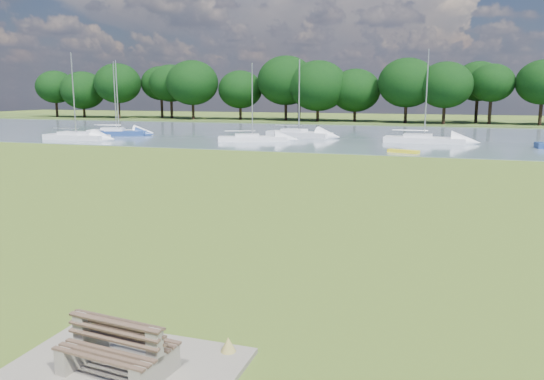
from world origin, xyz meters
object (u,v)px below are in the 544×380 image
(sailboat_4, at_px, (116,130))
(sailboat_9, at_px, (298,132))
(sailboat_0, at_px, (252,137))
(sailboat_8, at_px, (423,138))
(kayak, at_px, (403,151))
(sailboat_3, at_px, (118,131))
(sailboat_7, at_px, (76,135))
(bench_pair, at_px, (118,349))

(sailboat_4, distance_m, sailboat_9, 22.60)
(sailboat_0, bearing_deg, sailboat_8, -9.42)
(sailboat_4, xyz_separation_m, sailboat_8, (36.46, -0.24, 0.04))
(kayak, xyz_separation_m, sailboat_3, (-33.36, 8.08, 0.40))
(sailboat_4, relative_size, sailboat_7, 0.96)
(kayak, height_order, sailboat_0, sailboat_0)
(bench_pair, height_order, kayak, bench_pair)
(sailboat_0, xyz_separation_m, sailboat_8, (17.18, 3.77, 0.06))
(sailboat_4, relative_size, sailboat_9, 1.00)
(kayak, bearing_deg, bench_pair, -77.44)
(sailboat_4, bearing_deg, bench_pair, -70.05)
(sailboat_3, bearing_deg, sailboat_0, -24.01)
(kayak, bearing_deg, sailboat_8, 99.13)
(kayak, relative_size, sailboat_9, 0.31)
(sailboat_9, bearing_deg, sailboat_7, -138.38)
(sailboat_4, bearing_deg, kayak, -30.78)
(sailboat_8, bearing_deg, sailboat_3, -174.87)
(kayak, distance_m, sailboat_3, 34.33)
(sailboat_0, bearing_deg, sailboat_4, 146.42)
(sailboat_3, distance_m, sailboat_9, 21.16)
(kayak, height_order, sailboat_4, sailboat_4)
(sailboat_9, bearing_deg, kayak, -31.75)
(sailboat_3, relative_size, sailboat_7, 0.95)
(sailboat_0, bearing_deg, kayak, -43.57)
(sailboat_9, bearing_deg, sailboat_3, -150.95)
(sailboat_4, relative_size, sailboat_8, 0.94)
(bench_pair, xyz_separation_m, sailboat_0, (-13.90, 44.63, -0.05))
(sailboat_3, bearing_deg, bench_pair, -74.45)
(sailboat_0, distance_m, sailboat_7, 19.22)
(sailboat_8, height_order, sailboat_9, sailboat_8)
(bench_pair, height_order, sailboat_7, sailboat_7)
(kayak, height_order, sailboat_9, sailboat_9)
(sailboat_0, height_order, sailboat_9, sailboat_9)
(kayak, bearing_deg, sailboat_7, -167.87)
(kayak, bearing_deg, sailboat_9, 149.54)
(kayak, height_order, sailboat_7, sailboat_7)
(sailboat_8, bearing_deg, sailboat_9, 168.63)
(sailboat_3, height_order, sailboat_8, sailboat_8)
(kayak, height_order, sailboat_3, sailboat_3)
(sailboat_0, xyz_separation_m, sailboat_9, (3.12, 7.03, 0.07))
(sailboat_7, bearing_deg, sailboat_3, 78.45)
(sailboat_7, xyz_separation_m, sailboat_9, (21.88, 11.24, 0.01))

